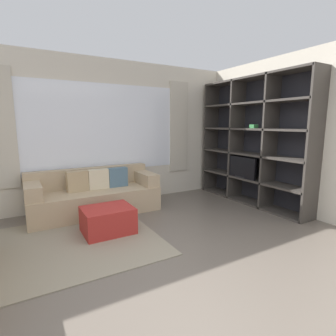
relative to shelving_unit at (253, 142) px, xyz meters
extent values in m
plane|color=#665B51|center=(-2.50, -1.78, -1.17)|extent=(16.00, 16.00, 0.00)
cube|color=beige|center=(-2.50, 1.36, 0.18)|extent=(6.53, 0.07, 2.70)
cube|color=white|center=(-2.50, 1.32, 0.28)|extent=(2.93, 0.01, 1.60)
cube|color=beige|center=(-4.13, 1.31, 0.28)|extent=(0.44, 0.03, 1.90)
cube|color=beige|center=(-0.86, 1.31, 0.28)|extent=(0.44, 0.03, 1.90)
cube|color=beige|center=(0.20, -0.23, 0.18)|extent=(0.07, 4.30, 2.70)
cube|color=gray|center=(-3.56, -0.16, -1.17)|extent=(2.46, 1.94, 0.01)
cube|color=#232328|center=(0.16, 0.00, 0.01)|extent=(0.02, 2.44, 2.37)
cube|color=#3D3833|center=(-0.04, -1.22, 0.01)|extent=(0.41, 0.04, 2.37)
cube|color=#3D3833|center=(-0.04, -0.41, 0.01)|extent=(0.41, 0.04, 2.37)
cube|color=#3D3833|center=(-0.04, 0.40, 0.01)|extent=(0.41, 0.04, 2.37)
cube|color=#3D3833|center=(-0.04, 1.22, 0.01)|extent=(0.41, 0.04, 2.37)
cube|color=#3D3833|center=(-0.04, 0.00, -1.16)|extent=(0.41, 2.44, 0.04)
cube|color=#3D3833|center=(-0.04, 0.00, -0.70)|extent=(0.41, 2.44, 0.04)
cube|color=#3D3833|center=(-0.04, 0.00, -0.22)|extent=(0.41, 2.44, 0.04)
cube|color=#3D3833|center=(-0.04, 0.00, 0.25)|extent=(0.41, 2.44, 0.04)
cube|color=#3D3833|center=(-0.04, 0.00, 0.73)|extent=(0.41, 2.44, 0.04)
cube|color=#3D3833|center=(-0.04, 0.00, 1.18)|extent=(0.41, 2.44, 0.04)
cube|color=black|center=(-0.21, 0.09, -0.48)|extent=(0.04, 0.71, 0.40)
cube|color=black|center=(-0.19, 0.09, -0.67)|extent=(0.10, 0.24, 0.03)
cylinder|color=gold|center=(-0.06, 0.03, -0.63)|extent=(0.10, 0.10, 0.10)
cylinder|color=orange|center=(-0.06, -0.01, -0.61)|extent=(0.05, 0.05, 0.14)
cube|color=#388947|center=(-0.06, -0.04, 0.30)|extent=(0.12, 0.12, 0.07)
cube|color=tan|center=(-2.83, 0.86, -0.97)|extent=(2.12, 0.82, 0.41)
cube|color=tan|center=(-2.83, 1.18, -0.59)|extent=(2.12, 0.18, 0.33)
cube|color=tan|center=(-3.78, 0.86, -0.65)|extent=(0.24, 0.76, 0.22)
cube|color=tan|center=(-1.89, 0.86, -0.65)|extent=(0.24, 0.76, 0.22)
cube|color=beige|center=(-2.75, 0.90, -0.59)|extent=(0.34, 0.13, 0.34)
cube|color=tan|center=(-3.10, 0.90, -0.59)|extent=(0.35, 0.15, 0.34)
cube|color=slate|center=(-2.41, 0.90, -0.59)|extent=(0.34, 0.13, 0.34)
cube|color=#A82823|center=(-2.90, -0.06, -0.99)|extent=(0.68, 0.55, 0.37)
camera|label=1|loc=(-3.91, -3.53, 0.35)|focal=28.00mm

